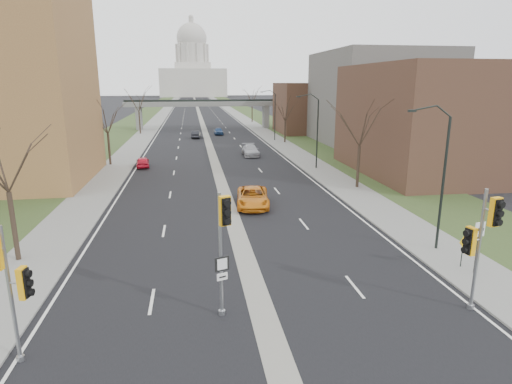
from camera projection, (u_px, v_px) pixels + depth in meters
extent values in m
plane|color=black|center=(263.00, 316.00, 18.91)|extent=(700.00, 700.00, 0.00)
cube|color=black|center=(198.00, 110.00, 162.60)|extent=(20.00, 600.00, 0.01)
cube|color=gray|center=(198.00, 110.00, 162.60)|extent=(1.20, 600.00, 0.02)
cube|color=gray|center=(229.00, 110.00, 164.33)|extent=(4.00, 600.00, 0.12)
cube|color=gray|center=(166.00, 110.00, 160.85)|extent=(4.00, 600.00, 0.12)
cube|color=#2E3E1C|center=(245.00, 109.00, 165.20)|extent=(8.00, 600.00, 0.10)
cube|color=#2E3E1C|center=(150.00, 110.00, 159.99)|extent=(8.00, 600.00, 0.10)
cube|color=#4D3324|center=(434.00, 120.00, 47.72)|extent=(16.00, 20.00, 12.00)
cube|color=#5C5954|center=(378.00, 98.00, 70.92)|extent=(18.00, 22.00, 15.00)
cube|color=#4D3324|center=(312.00, 108.00, 87.92)|extent=(14.00, 14.00, 10.00)
cube|color=slate|center=(139.00, 118.00, 92.90)|extent=(1.20, 2.50, 5.00)
cube|color=slate|center=(266.00, 117.00, 96.96)|extent=(1.20, 2.50, 5.00)
cube|color=slate|center=(203.00, 104.00, 94.19)|extent=(34.00, 3.00, 1.00)
cube|color=black|center=(203.00, 101.00, 94.01)|extent=(34.00, 0.15, 0.50)
cube|color=beige|center=(193.00, 83.00, 322.98)|extent=(48.00, 42.00, 20.00)
cube|color=beige|center=(193.00, 66.00, 320.01)|extent=(26.00, 26.00, 5.00)
cylinder|color=beige|center=(192.00, 54.00, 317.78)|extent=(22.00, 22.00, 14.00)
sphere|color=beige|center=(192.00, 38.00, 315.06)|extent=(22.00, 22.00, 22.00)
cylinder|color=beige|center=(191.00, 22.00, 312.21)|extent=(3.60, 3.60, 4.50)
cylinder|color=black|center=(443.00, 185.00, 25.35)|extent=(0.16, 0.16, 8.00)
cube|color=black|center=(413.00, 111.00, 23.94)|extent=(0.45, 0.18, 0.14)
cylinder|color=black|center=(317.00, 134.00, 50.25)|extent=(0.16, 0.16, 8.00)
cube|color=black|center=(299.00, 97.00, 48.84)|extent=(0.45, 0.18, 0.14)
cylinder|color=black|center=(275.00, 117.00, 75.16)|extent=(0.16, 0.16, 8.00)
cube|color=black|center=(262.00, 92.00, 73.75)|extent=(0.45, 0.18, 0.14)
cylinder|color=#382B21|center=(14.00, 226.00, 24.17)|extent=(0.28, 0.28, 4.00)
cylinder|color=#382B21|center=(109.00, 149.00, 52.94)|extent=(0.28, 0.28, 3.75)
cylinder|color=#382B21|center=(140.00, 123.00, 85.45)|extent=(0.28, 0.28, 4.25)
cylinder|color=#382B21|center=(358.00, 167.00, 41.34)|extent=(0.28, 0.28, 4.00)
cylinder|color=#382B21|center=(285.00, 132.00, 73.02)|extent=(0.28, 0.28, 3.50)
cylinder|color=#382B21|center=(252.00, 114.00, 111.24)|extent=(0.28, 0.28, 4.25)
cylinder|color=gray|center=(11.00, 296.00, 15.19)|extent=(0.14, 0.14, 5.28)
cylinder|color=gray|center=(21.00, 358.00, 15.82)|extent=(0.28, 0.28, 0.20)
cube|color=#EAA00D|center=(23.00, 283.00, 15.06)|extent=(0.47, 0.49, 1.17)
cylinder|color=gray|center=(221.00, 256.00, 18.30)|extent=(0.15, 0.15, 5.62)
cylinder|color=gray|center=(222.00, 312.00, 18.97)|extent=(0.30, 0.30, 0.22)
cube|color=#EAA00D|center=(225.00, 211.00, 17.31)|extent=(0.57, 0.56, 1.24)
cube|color=black|center=(221.00, 263.00, 18.38)|extent=(0.63, 0.25, 0.65)
cube|color=silver|center=(221.00, 275.00, 18.53)|extent=(0.47, 0.20, 0.32)
cylinder|color=gray|center=(478.00, 251.00, 18.79)|extent=(0.15, 0.15, 5.64)
cylinder|color=gray|center=(471.00, 307.00, 19.46)|extent=(0.30, 0.30, 0.22)
cube|color=#EAA00D|center=(495.00, 212.00, 17.81)|extent=(0.53, 0.52, 1.25)
cube|color=#EAA00D|center=(470.00, 241.00, 18.47)|extent=(0.52, 0.53, 1.25)
cylinder|color=black|center=(476.00, 251.00, 22.57)|extent=(0.07, 0.07, 2.48)
cube|color=silver|center=(479.00, 229.00, 22.27)|extent=(0.62, 0.12, 0.79)
cylinder|color=black|center=(462.00, 254.00, 23.51)|extent=(0.06, 0.06, 1.47)
cube|color=#CF9D0B|center=(463.00, 241.00, 23.33)|extent=(0.68, 0.27, 0.72)
imported|color=red|center=(143.00, 162.00, 52.13)|extent=(1.91, 3.90, 1.28)
imported|color=black|center=(196.00, 134.00, 79.73)|extent=(1.81, 4.25, 1.36)
imported|color=orange|center=(253.00, 197.00, 35.56)|extent=(3.21, 5.86, 1.56)
imported|color=#A0A1A7|center=(250.00, 150.00, 60.32)|extent=(2.16, 5.24, 1.52)
imported|color=navy|center=(219.00, 131.00, 84.86)|extent=(1.71, 4.12, 1.39)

